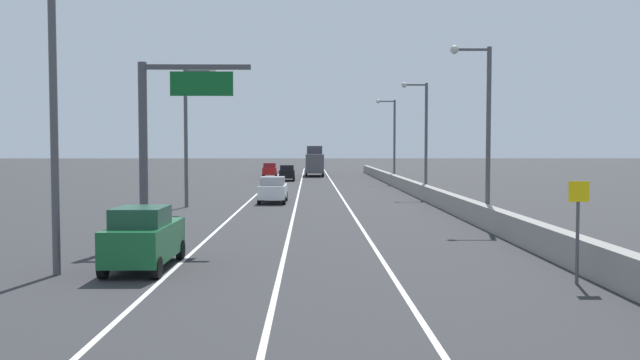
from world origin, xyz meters
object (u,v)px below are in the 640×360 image
object	(u,v)px
car_red_0	(270,170)
car_white_1	(273,190)
lamp_post_right_third	(423,130)
overhead_sign_gantry	(161,129)
lamp_post_right_second	(483,121)
car_black_2	(287,173)
car_green_3	(144,238)
box_truck	(315,162)
lamp_post_right_fourth	(392,135)
lamp_post_left_mid	(190,127)
lamp_post_left_near	(63,104)
speed_advisory_sign	(578,224)

from	to	relation	value
car_red_0	car_white_1	bearing A→B (deg)	-86.28
car_white_1	lamp_post_right_third	bearing A→B (deg)	28.04
overhead_sign_gantry	lamp_post_right_second	size ratio (longest dim) A/B	0.82
car_black_2	lamp_post_right_third	bearing A→B (deg)	-64.56
lamp_post_right_second	car_green_3	distance (m)	19.43
box_truck	car_white_1	bearing A→B (deg)	-94.36
lamp_post_right_fourth	lamp_post_left_mid	bearing A→B (deg)	-120.37
lamp_post_left_near	car_white_1	bearing A→B (deg)	79.29
lamp_post_right_fourth	car_green_3	bearing A→B (deg)	-105.80
overhead_sign_gantry	lamp_post_right_second	xyz separation A→B (m)	(15.12, 6.24, 0.59)
lamp_post_left_near	car_green_3	xyz separation A→B (m)	(2.20, 0.99, -4.29)
speed_advisory_sign	box_truck	xyz separation A→B (m)	(-7.09, 71.49, 0.10)
car_black_2	lamp_post_left_near	bearing A→B (deg)	-94.95
lamp_post_right_third	lamp_post_right_fourth	bearing A→B (deg)	90.20
lamp_post_left_mid	box_truck	distance (m)	47.53
lamp_post_left_near	lamp_post_right_second	bearing A→B (deg)	38.98
overhead_sign_gantry	lamp_post_left_near	xyz separation A→B (m)	(-1.42, -7.14, 0.59)
lamp_post_right_third	car_white_1	xyz separation A→B (m)	(-11.73, -6.25, -4.38)
overhead_sign_gantry	car_white_1	xyz separation A→B (m)	(3.60, 19.38, -3.79)
lamp_post_right_third	lamp_post_left_mid	bearing A→B (deg)	-150.78
lamp_post_right_second	lamp_post_right_third	world-z (taller)	same
lamp_post_right_second	lamp_post_left_mid	world-z (taller)	same
speed_advisory_sign	car_black_2	xyz separation A→B (m)	(-10.43, 59.08, -0.83)
car_red_0	car_green_3	world-z (taller)	car_green_3
lamp_post_left_mid	speed_advisory_sign	bearing A→B (deg)	-57.79
car_green_3	lamp_post_right_third	bearing A→B (deg)	65.40
overhead_sign_gantry	car_black_2	size ratio (longest dim) A/B	1.56
car_black_2	box_truck	distance (m)	12.88
lamp_post_right_fourth	lamp_post_left_mid	distance (m)	33.48
lamp_post_left_near	car_white_1	distance (m)	27.34
overhead_sign_gantry	speed_advisory_sign	size ratio (longest dim) A/B	2.50
overhead_sign_gantry	box_truck	xyz separation A→B (m)	(6.90, 62.75, -2.86)
lamp_post_right_fourth	car_red_0	xyz separation A→B (m)	(-14.29, 14.80, -4.39)
lamp_post_right_third	car_red_0	bearing A→B (deg)	112.78
car_red_0	car_white_1	size ratio (longest dim) A/B	1.06
car_white_1	car_black_2	world-z (taller)	car_white_1
lamp_post_left_mid	car_black_2	bearing A→B (deg)	81.31
speed_advisory_sign	car_green_3	distance (m)	13.48
lamp_post_right_fourth	car_red_0	bearing A→B (deg)	133.99
car_red_0	box_truck	bearing A→B (deg)	26.41
car_black_2	box_truck	size ratio (longest dim) A/B	0.60
speed_advisory_sign	lamp_post_left_mid	distance (m)	29.59
speed_advisory_sign	car_white_1	world-z (taller)	speed_advisory_sign
car_white_1	box_truck	bearing A→B (deg)	85.64
speed_advisory_sign	car_black_2	size ratio (longest dim) A/B	0.62
lamp_post_right_second	car_white_1	world-z (taller)	lamp_post_right_second
speed_advisory_sign	lamp_post_right_fourth	xyz separation A→B (m)	(1.27, 53.74, 3.56)
lamp_post_right_fourth	car_white_1	distance (m)	28.49
lamp_post_right_fourth	car_green_3	distance (m)	53.34
lamp_post_left_near	box_truck	bearing A→B (deg)	83.21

